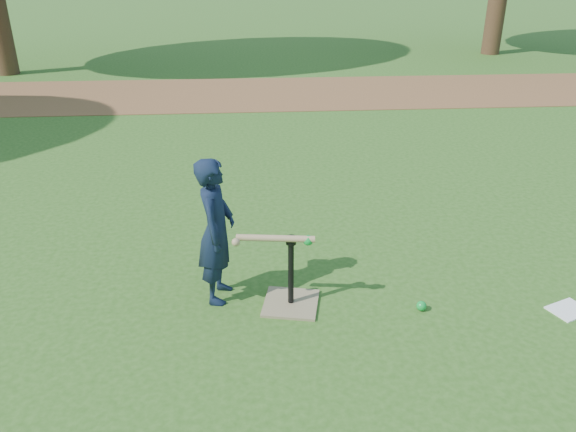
{
  "coord_description": "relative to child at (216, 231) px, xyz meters",
  "views": [
    {
      "loc": [
        -0.46,
        -3.86,
        2.57
      ],
      "look_at": [
        -0.14,
        0.24,
        0.65
      ],
      "focal_mm": 35.0,
      "sensor_mm": 36.0,
      "label": 1
    }
  ],
  "objects": [
    {
      "name": "ground",
      "position": [
        0.72,
        -0.11,
        -0.6
      ],
      "size": [
        80.0,
        80.0,
        0.0
      ],
      "primitive_type": "plane",
      "color": "#285116",
      "rests_on": "ground"
    },
    {
      "name": "dirt_strip",
      "position": [
        0.72,
        7.39,
        -0.6
      ],
      "size": [
        24.0,
        3.0,
        0.01
      ],
      "primitive_type": "cube",
      "color": "brown",
      "rests_on": "ground"
    },
    {
      "name": "child",
      "position": [
        0.0,
        0.0,
        0.0
      ],
      "size": [
        0.35,
        0.48,
        1.2
      ],
      "primitive_type": "imported",
      "rotation": [
        0.0,
        0.0,
        1.41
      ],
      "color": "black",
      "rests_on": "ground"
    },
    {
      "name": "wiffle_ball_ground",
      "position": [
        1.6,
        -0.33,
        -0.56
      ],
      "size": [
        0.08,
        0.08,
        0.08
      ],
      "primitive_type": "sphere",
      "color": "#0D9431",
      "rests_on": "ground"
    },
    {
      "name": "clipboard",
      "position": [
        2.77,
        -0.43,
        -0.6
      ],
      "size": [
        0.36,
        0.33,
        0.01
      ],
      "primitive_type": "cube",
      "rotation": [
        0.0,
        0.0,
        0.39
      ],
      "color": "white",
      "rests_on": "ground"
    },
    {
      "name": "batting_tee",
      "position": [
        0.58,
        -0.17,
        -0.49
      ],
      "size": [
        0.51,
        0.51,
        0.61
      ],
      "color": "#867655",
      "rests_on": "ground"
    },
    {
      "name": "swing_action",
      "position": [
        0.48,
        -0.2,
        0.01
      ],
      "size": [
        0.63,
        0.14,
        0.08
      ],
      "color": "tan",
      "rests_on": "ground"
    }
  ]
}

